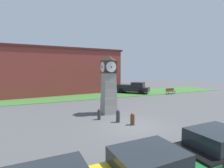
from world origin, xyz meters
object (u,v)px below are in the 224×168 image
object	(u,v)px
bollard_near_tower	(99,114)
car_by_building	(220,148)
bench	(170,91)
pickup_truck	(132,88)
bollard_far_row	(133,119)
clock_tower	(109,85)
bollard_mid_row	(118,116)

from	to	relation	value
bollard_near_tower	car_by_building	size ratio (longest dim) A/B	0.21
bench	pickup_truck	bearing A→B (deg)	147.43
pickup_truck	bench	bearing A→B (deg)	-32.57
bollard_far_row	bench	size ratio (longest dim) A/B	0.56
bollard_near_tower	bench	size ratio (longest dim) A/B	0.54
pickup_truck	clock_tower	bearing A→B (deg)	-129.54
clock_tower	car_by_building	size ratio (longest dim) A/B	1.31
clock_tower	car_by_building	bearing A→B (deg)	-84.98
clock_tower	pickup_truck	bearing A→B (deg)	50.46
bollard_near_tower	clock_tower	bearing A→B (deg)	46.00
bollard_far_row	pickup_truck	size ratio (longest dim) A/B	0.17
pickup_truck	car_by_building	bearing A→B (deg)	-110.70
bollard_near_tower	car_by_building	world-z (taller)	car_by_building
car_by_building	bench	world-z (taller)	car_by_building
bollard_mid_row	clock_tower	bearing A→B (deg)	82.20
bollard_near_tower	bollard_mid_row	world-z (taller)	bollard_mid_row
bollard_mid_row	car_by_building	bearing A→B (deg)	-80.12
bollard_mid_row	bench	distance (m)	17.27
clock_tower	bollard_far_row	distance (m)	4.38
clock_tower	bollard_mid_row	xyz separation A→B (m)	(-0.38, -2.78, -2.14)
car_by_building	bollard_mid_row	bearing A→B (deg)	99.88
bollard_near_tower	bollard_far_row	xyz separation A→B (m)	(1.80, -2.24, 0.02)
car_by_building	bench	xyz separation A→B (m)	(12.88, 17.16, -0.30)
bollard_near_tower	car_by_building	bearing A→B (deg)	-74.41
bollard_mid_row	bench	xyz separation A→B (m)	(14.15, 9.91, 0.03)
bollard_near_tower	bollard_mid_row	bearing A→B (deg)	-48.26
clock_tower	bollard_far_row	size ratio (longest dim) A/B	5.87
car_by_building	bench	size ratio (longest dim) A/B	2.52
clock_tower	car_by_building	distance (m)	10.23
bench	bollard_far_row	bearing A→B (deg)	-140.94
car_by_building	clock_tower	bearing A→B (deg)	95.02
car_by_building	pickup_truck	world-z (taller)	pickup_truck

